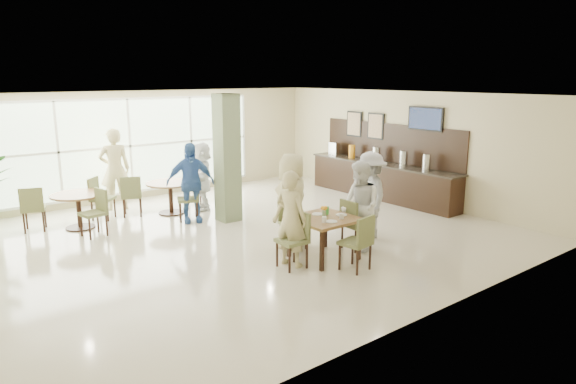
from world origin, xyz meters
TOP-DOWN VIEW (x-y plane):
  - ground at (0.00, 0.00)m, footprint 10.00×10.00m
  - room_shell at (0.00, 0.00)m, footprint 10.00×10.00m
  - window_bank at (-0.50, 4.46)m, footprint 7.00×0.04m
  - column at (0.40, 1.20)m, footprint 0.45×0.45m
  - main_table at (0.40, -1.96)m, footprint 1.04×1.04m
  - round_table_left at (-2.41, 2.63)m, footprint 1.11×1.11m
  - round_table_right at (-0.35, 2.53)m, footprint 1.12×1.12m
  - chairs_main_table at (0.42, -1.95)m, footprint 2.02×2.05m
  - chairs_table_left at (-2.44, 2.64)m, footprint 2.04×1.73m
  - chairs_table_right at (-0.33, 2.52)m, footprint 2.22×1.73m
  - tabletop_clutter at (0.40, -2.01)m, footprint 0.78×0.70m
  - buffet_counter at (4.70, 0.51)m, footprint 0.64×4.70m
  - wall_tv at (4.94, -0.60)m, footprint 0.06×1.00m
  - framed_art_a at (4.95, 1.00)m, footprint 0.05×0.55m
  - framed_art_b at (4.95, 1.80)m, footprint 0.05×0.55m
  - teen_left at (-0.26, -1.87)m, footprint 0.54×0.68m
  - teen_far at (0.34, -1.13)m, footprint 0.98×0.73m
  - teen_right at (1.22, -2.04)m, footprint 0.85×0.96m
  - teen_standing at (1.96, -1.61)m, footprint 1.12×1.28m
  - adult_a at (-0.32, 1.58)m, footprint 1.18×0.91m
  - adult_b at (0.43, 2.43)m, footprint 1.16×1.65m
  - adult_standing at (-1.21, 3.69)m, footprint 0.81×0.64m

SIDE VIEW (x-z plane):
  - ground at x=0.00m, z-range 0.00..0.00m
  - chairs_main_table at x=0.42m, z-range 0.00..0.95m
  - chairs_table_left at x=-2.44m, z-range 0.00..0.95m
  - chairs_table_right at x=-0.33m, z-range 0.00..0.95m
  - buffet_counter at x=4.70m, z-range -0.42..1.53m
  - round_table_left at x=-2.41m, z-range 0.20..0.95m
  - round_table_right at x=-0.35m, z-range 0.20..0.95m
  - main_table at x=0.40m, z-range 0.29..1.04m
  - tabletop_clutter at x=0.40m, z-range 0.71..0.91m
  - adult_b at x=0.43m, z-range 0.00..1.63m
  - teen_left at x=-0.26m, z-range 0.00..1.65m
  - teen_right at x=1.22m, z-range 0.00..1.67m
  - teen_standing at x=1.96m, z-range 0.00..1.72m
  - adult_a at x=-0.32m, z-range 0.00..1.77m
  - teen_far at x=0.34m, z-range 0.00..1.79m
  - adult_standing at x=-1.21m, z-range 0.00..1.97m
  - window_bank at x=-0.50m, z-range -2.10..4.90m
  - column at x=0.40m, z-range 0.00..2.80m
  - room_shell at x=0.00m, z-range -3.30..6.70m
  - framed_art_a at x=4.95m, z-range 1.50..2.20m
  - framed_art_b at x=4.95m, z-range 1.50..2.20m
  - wall_tv at x=4.94m, z-range 1.86..2.44m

